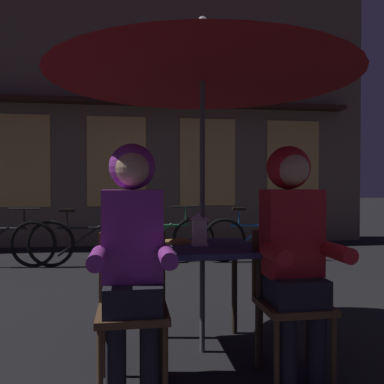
% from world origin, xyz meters
% --- Properties ---
extents(ground_plane, '(60.00, 60.00, 0.00)m').
position_xyz_m(ground_plane, '(0.00, 0.00, 0.00)').
color(ground_plane, black).
extents(cafe_table, '(0.72, 0.72, 0.74)m').
position_xyz_m(cafe_table, '(0.00, 0.00, 0.64)').
color(cafe_table, navy).
rests_on(cafe_table, ground_plane).
extents(patio_umbrella, '(2.10, 2.10, 2.31)m').
position_xyz_m(patio_umbrella, '(0.00, 0.00, 2.06)').
color(patio_umbrella, '#4C4C51').
rests_on(patio_umbrella, ground_plane).
extents(lantern, '(0.11, 0.11, 0.23)m').
position_xyz_m(lantern, '(-0.02, 0.01, 0.86)').
color(lantern, white).
rests_on(lantern, cafe_table).
extents(chair_left, '(0.40, 0.40, 0.87)m').
position_xyz_m(chair_left, '(-0.48, -0.37, 0.49)').
color(chair_left, '#513823').
rests_on(chair_left, ground_plane).
extents(chair_right, '(0.40, 0.40, 0.87)m').
position_xyz_m(chair_right, '(0.48, -0.37, 0.49)').
color(chair_right, '#513823').
rests_on(chair_right, ground_plane).
extents(person_left_hooded, '(0.45, 0.56, 1.40)m').
position_xyz_m(person_left_hooded, '(-0.48, -0.43, 0.85)').
color(person_left_hooded, black).
rests_on(person_left_hooded, ground_plane).
extents(person_right_hooded, '(0.45, 0.56, 1.40)m').
position_xyz_m(person_right_hooded, '(0.48, -0.43, 0.85)').
color(person_right_hooded, black).
rests_on(person_right_hooded, ground_plane).
extents(shopfront_building, '(10.00, 0.93, 6.20)m').
position_xyz_m(shopfront_building, '(-0.74, 5.40, 3.09)').
color(shopfront_building, '#6B5B4C').
rests_on(shopfront_building, ground_plane).
extents(bicycle_second, '(1.68, 0.11, 0.84)m').
position_xyz_m(bicycle_second, '(-1.09, 3.15, 0.35)').
color(bicycle_second, black).
rests_on(bicycle_second, ground_plane).
extents(bicycle_third, '(1.68, 0.20, 0.84)m').
position_xyz_m(bicycle_third, '(-0.04, 3.34, 0.35)').
color(bicycle_third, black).
rests_on(bicycle_third, ground_plane).
extents(bicycle_fourth, '(1.68, 0.10, 0.84)m').
position_xyz_m(bicycle_fourth, '(1.41, 3.15, 0.35)').
color(bicycle_fourth, black).
rests_on(bicycle_fourth, ground_plane).
extents(book, '(0.23, 0.18, 0.02)m').
position_xyz_m(book, '(-0.17, 0.13, 0.75)').
color(book, olive).
rests_on(book, cafe_table).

